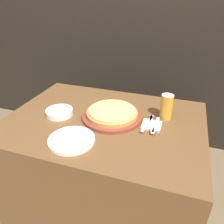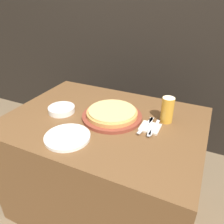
{
  "view_description": "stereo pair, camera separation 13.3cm",
  "coord_description": "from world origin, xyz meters",
  "px_view_note": "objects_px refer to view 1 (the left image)",
  "views": [
    {
      "loc": [
        0.41,
        -1.07,
        1.43
      ],
      "look_at": [
        0.04,
        0.03,
        0.79
      ],
      "focal_mm": 35.0,
      "sensor_mm": 36.0,
      "label": 1
    },
    {
      "loc": [
        0.54,
        -1.02,
        1.43
      ],
      "look_at": [
        0.04,
        0.03,
        0.79
      ],
      "focal_mm": 35.0,
      "sensor_mm": 36.0,
      "label": 2
    }
  ],
  "objects_px": {
    "side_bowl": "(59,112)",
    "dinner_knife": "(152,124)",
    "spoon": "(156,125)",
    "fork": "(147,123)",
    "beer_glass": "(166,106)",
    "dinner_plate": "(72,140)",
    "pizza_on_board": "(112,114)"
  },
  "relations": [
    {
      "from": "spoon",
      "to": "beer_glass",
      "type": "bearing_deg",
      "value": 71.97
    },
    {
      "from": "beer_glass",
      "to": "spoon",
      "type": "xyz_separation_m",
      "value": [
        -0.04,
        -0.12,
        -0.07
      ]
    },
    {
      "from": "dinner_plate",
      "to": "dinner_knife",
      "type": "xyz_separation_m",
      "value": [
        0.37,
        0.28,
        0.01
      ]
    },
    {
      "from": "side_bowl",
      "to": "spoon",
      "type": "relative_size",
      "value": 0.99
    },
    {
      "from": "pizza_on_board",
      "to": "dinner_knife",
      "type": "xyz_separation_m",
      "value": [
        0.25,
        -0.02,
        -0.01
      ]
    },
    {
      "from": "side_bowl",
      "to": "dinner_knife",
      "type": "height_order",
      "value": "side_bowl"
    },
    {
      "from": "pizza_on_board",
      "to": "dinner_knife",
      "type": "height_order",
      "value": "pizza_on_board"
    },
    {
      "from": "dinner_plate",
      "to": "side_bowl",
      "type": "relative_size",
      "value": 1.44
    },
    {
      "from": "beer_glass",
      "to": "fork",
      "type": "bearing_deg",
      "value": -126.91
    },
    {
      "from": "beer_glass",
      "to": "dinner_plate",
      "type": "bearing_deg",
      "value": -137.31
    },
    {
      "from": "dinner_knife",
      "to": "spoon",
      "type": "distance_m",
      "value": 0.03
    },
    {
      "from": "dinner_knife",
      "to": "side_bowl",
      "type": "bearing_deg",
      "value": -174.67
    },
    {
      "from": "beer_glass",
      "to": "dinner_plate",
      "type": "xyz_separation_m",
      "value": [
        -0.43,
        -0.4,
        -0.08
      ]
    },
    {
      "from": "dinner_plate",
      "to": "spoon",
      "type": "distance_m",
      "value": 0.48
    },
    {
      "from": "pizza_on_board",
      "to": "side_bowl",
      "type": "bearing_deg",
      "value": -167.7
    },
    {
      "from": "fork",
      "to": "dinner_knife",
      "type": "height_order",
      "value": "same"
    },
    {
      "from": "fork",
      "to": "dinner_knife",
      "type": "distance_m",
      "value": 0.03
    },
    {
      "from": "fork",
      "to": "spoon",
      "type": "distance_m",
      "value": 0.05
    },
    {
      "from": "pizza_on_board",
      "to": "beer_glass",
      "type": "bearing_deg",
      "value": 17.8
    },
    {
      "from": "pizza_on_board",
      "to": "beer_glass",
      "type": "xyz_separation_m",
      "value": [
        0.31,
        0.1,
        0.06
      ]
    },
    {
      "from": "side_bowl",
      "to": "dinner_knife",
      "type": "distance_m",
      "value": 0.58
    },
    {
      "from": "fork",
      "to": "dinner_knife",
      "type": "bearing_deg",
      "value": 0.0
    },
    {
      "from": "pizza_on_board",
      "to": "spoon",
      "type": "relative_size",
      "value": 2.17
    },
    {
      "from": "dinner_plate",
      "to": "side_bowl",
      "type": "distance_m",
      "value": 0.31
    },
    {
      "from": "beer_glass",
      "to": "fork",
      "type": "height_order",
      "value": "beer_glass"
    },
    {
      "from": "beer_glass",
      "to": "fork",
      "type": "xyz_separation_m",
      "value": [
        -0.09,
        -0.12,
        -0.07
      ]
    },
    {
      "from": "dinner_knife",
      "to": "spoon",
      "type": "xyz_separation_m",
      "value": [
        0.03,
        0.0,
        0.0
      ]
    },
    {
      "from": "beer_glass",
      "to": "side_bowl",
      "type": "distance_m",
      "value": 0.66
    },
    {
      "from": "beer_glass",
      "to": "side_bowl",
      "type": "height_order",
      "value": "beer_glass"
    },
    {
      "from": "pizza_on_board",
      "to": "dinner_knife",
      "type": "bearing_deg",
      "value": -4.07
    },
    {
      "from": "dinner_plate",
      "to": "side_bowl",
      "type": "height_order",
      "value": "side_bowl"
    },
    {
      "from": "dinner_plate",
      "to": "pizza_on_board",
      "type": "bearing_deg",
      "value": 67.97
    }
  ]
}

